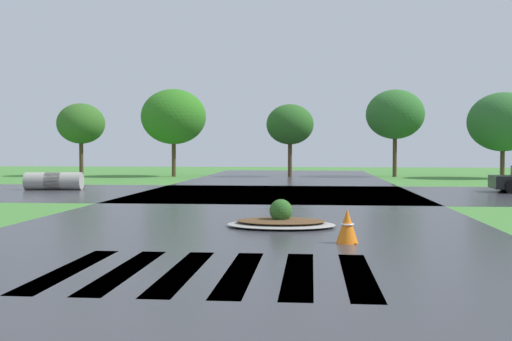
# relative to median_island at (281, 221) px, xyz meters

# --- Properties ---
(asphalt_roadway) EXTENTS (11.88, 80.00, 0.01)m
(asphalt_roadway) POSITION_rel_median_island_xyz_m (-0.80, -1.30, -0.14)
(asphalt_roadway) COLOR #35353A
(asphalt_roadway) RESTS_ON ground
(asphalt_cross_road) EXTENTS (90.00, 10.69, 0.01)m
(asphalt_cross_road) POSITION_rel_median_island_xyz_m (-0.80, 11.13, -0.14)
(asphalt_cross_road) COLOR #35353A
(asphalt_cross_road) RESTS_ON ground
(crosswalk_stripes) EXTENTS (4.95, 3.51, 0.01)m
(crosswalk_stripes) POSITION_rel_median_island_xyz_m (-0.80, -5.53, -0.14)
(crosswalk_stripes) COLOR white
(crosswalk_stripes) RESTS_ON ground
(median_island) EXTENTS (2.65, 1.78, 0.68)m
(median_island) POSITION_rel_median_island_xyz_m (0.00, 0.00, 0.00)
(median_island) COLOR #9E9B93
(median_island) RESTS_ON ground
(drainage_pipe_stack) EXTENTS (2.66, 1.05, 0.82)m
(drainage_pipe_stack) POSITION_rel_median_island_xyz_m (-11.18, 12.40, 0.27)
(drainage_pipe_stack) COLOR #9E9B93
(drainage_pipe_stack) RESTS_ON ground
(traffic_cone) EXTENTS (0.45, 0.45, 0.70)m
(traffic_cone) POSITION_rel_median_island_xyz_m (1.46, -2.42, 0.20)
(traffic_cone) COLOR orange
(traffic_cone) RESTS_ON ground
(background_treeline) EXTENTS (39.82, 5.77, 6.00)m
(background_treeline) POSITION_rel_median_island_xyz_m (-1.70, 26.28, 3.75)
(background_treeline) COLOR #4C3823
(background_treeline) RESTS_ON ground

